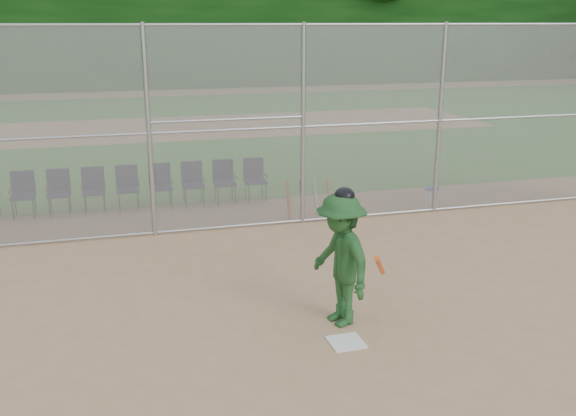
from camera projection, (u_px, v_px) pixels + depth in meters
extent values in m
plane|color=tan|center=(339.00, 340.00, 8.39)|extent=(100.00, 100.00, 0.00)
plane|color=#26671E|center=(183.00, 127.00, 25.04)|extent=(100.00, 100.00, 0.00)
plane|color=tan|center=(183.00, 127.00, 25.04)|extent=(24.00, 24.00, 0.00)
cube|color=gray|center=(254.00, 129.00, 12.45)|extent=(16.00, 0.02, 4.00)
cylinder|color=#9EA3A8|center=(252.00, 24.00, 11.90)|extent=(16.00, 0.05, 0.05)
cube|color=silver|center=(346.00, 342.00, 8.32)|extent=(0.45, 0.45, 0.02)
imported|color=#1E4B21|center=(340.00, 260.00, 8.63)|extent=(0.91, 1.30, 1.85)
ellipsoid|color=black|center=(342.00, 196.00, 8.38)|extent=(0.27, 0.30, 0.23)
cylinder|color=#ED5516|center=(380.00, 266.00, 8.36)|extent=(0.44, 0.67, 0.52)
cylinder|color=white|center=(432.00, 197.00, 14.52)|extent=(0.29, 0.29, 0.35)
cylinder|color=#24389E|center=(432.00, 189.00, 14.47)|extent=(0.31, 0.31, 0.05)
cylinder|color=#D84C14|center=(288.00, 201.00, 13.31)|extent=(0.06, 0.27, 0.84)
cylinder|color=black|center=(302.00, 200.00, 13.39)|extent=(0.06, 0.30, 0.83)
cylinder|color=#B2B2B7|center=(316.00, 199.00, 13.47)|extent=(0.06, 0.33, 0.82)
cylinder|color=#D84C14|center=(329.00, 198.00, 13.54)|extent=(0.06, 0.36, 0.82)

